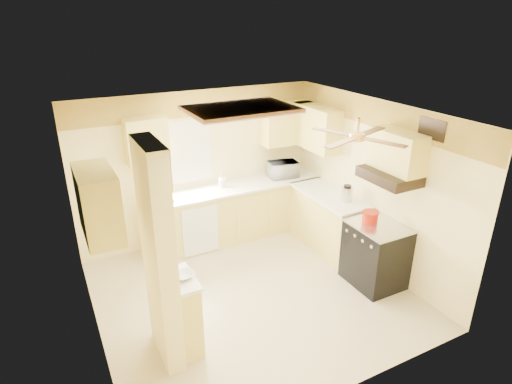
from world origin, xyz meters
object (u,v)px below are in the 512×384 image
microwave (283,169)px  kettle (347,194)px  stove (375,254)px  bowl (184,275)px  dutch_oven (370,217)px

microwave → kettle: (0.32, -1.35, -0.01)m
stove → microwave: (-0.24, 2.16, 0.61)m
kettle → microwave: bearing=103.3°
bowl → dutch_oven: 2.73m
bowl → dutch_oven: (2.73, 0.14, 0.03)m
stove → microwave: bearing=96.3°
stove → bowl: 2.82m
dutch_oven → kettle: (0.12, 0.67, 0.07)m
stove → dutch_oven: 0.55m
stove → kettle: kettle is taller
stove → microwave: 2.26m
bowl → kettle: bearing=15.9°
microwave → kettle: bearing=111.5°
stove → dutch_oven: dutch_oven is taller
microwave → dutch_oven: microwave is taller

